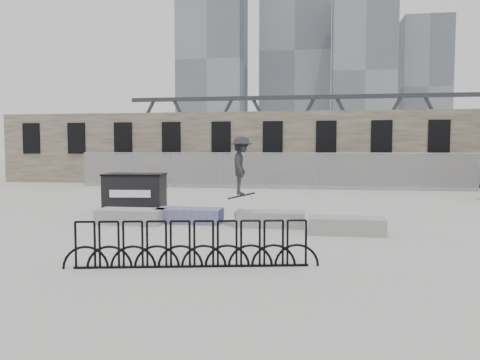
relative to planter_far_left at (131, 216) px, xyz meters
name	(u,v)px	position (x,y,z in m)	size (l,w,h in m)	color
ground	(228,225)	(2.98, 0.14, -0.24)	(120.00, 120.00, 0.00)	#A5A6A1
stone_wall	(274,148)	(2.98, 16.38, 2.01)	(36.00, 2.58, 4.50)	brown
chainlink_fence	(269,170)	(2.98, 12.64, 0.79)	(22.06, 0.06, 2.02)	gray
planter_far_left	(131,216)	(0.00, 0.00, 0.00)	(2.00, 0.90, 0.44)	#989896
planter_center_left	(189,215)	(1.70, 0.44, 0.00)	(2.00, 0.90, 0.44)	navy
planter_center_right	(270,218)	(4.21, 0.18, 0.00)	(2.00, 0.90, 0.44)	#989896
planter_offset	(346,225)	(6.33, -0.70, 0.00)	(2.00, 0.90, 0.44)	#989896
dumpster	(135,193)	(-0.85, 2.48, 0.45)	(2.22, 1.49, 1.38)	black
bike_rack	(192,245)	(3.17, -4.75, 0.20)	(4.85, 1.04, 0.90)	black
skyline_towers	(299,65)	(1.97, 93.95, 20.55)	(58.00, 28.00, 48.00)	slate
truss_bridge	(368,134)	(12.98, 55.14, 3.89)	(70.00, 3.00, 9.80)	#2D3033
skateboarder	(241,166)	(3.41, -0.11, 1.54)	(0.81, 1.15, 1.81)	#242527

